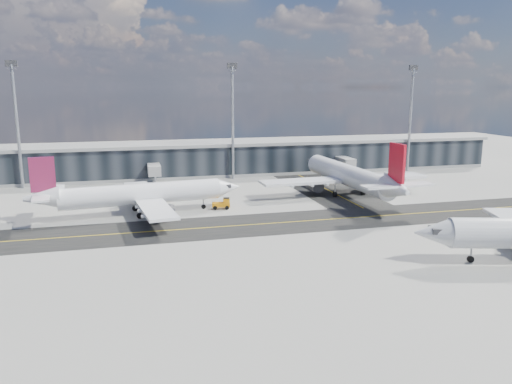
% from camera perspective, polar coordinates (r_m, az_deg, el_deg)
% --- Properties ---
extents(ground, '(300.00, 300.00, 0.00)m').
position_cam_1_polar(ground, '(83.21, 4.11, -4.20)').
color(ground, gray).
rests_on(ground, ground).
extents(taxiway_lanes, '(180.00, 63.00, 0.03)m').
position_cam_1_polar(taxiway_lanes, '(94.24, 4.32, -2.27)').
color(taxiway_lanes, black).
rests_on(taxiway_lanes, ground).
extents(terminal_concourse, '(152.00, 19.80, 8.80)m').
position_cam_1_polar(terminal_concourse, '(134.55, -3.23, 3.78)').
color(terminal_concourse, black).
rests_on(terminal_concourse, ground).
extents(floodlight_masts, '(102.50, 0.70, 28.90)m').
position_cam_1_polar(floodlight_masts, '(126.62, -2.69, 8.52)').
color(floodlight_masts, gray).
rests_on(floodlight_masts, ground).
extents(airliner_af, '(38.88, 33.24, 11.51)m').
position_cam_1_polar(airliner_af, '(93.62, -13.27, -0.27)').
color(airliner_af, white).
rests_on(airliner_af, ground).
extents(airliner_redtail, '(38.11, 44.75, 13.27)m').
position_cam_1_polar(airliner_redtail, '(108.94, 10.56, 1.84)').
color(airliner_redtail, white).
rests_on(airliner_redtail, ground).
extents(baggage_tug, '(3.65, 2.32, 2.13)m').
position_cam_1_polar(baggage_tug, '(96.24, -3.82, -1.32)').
color(baggage_tug, orange).
rests_on(baggage_tug, ground).
extents(service_van, '(3.01, 5.09, 1.33)m').
position_cam_1_polar(service_van, '(125.76, 10.77, 1.44)').
color(service_van, white).
rests_on(service_van, ground).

